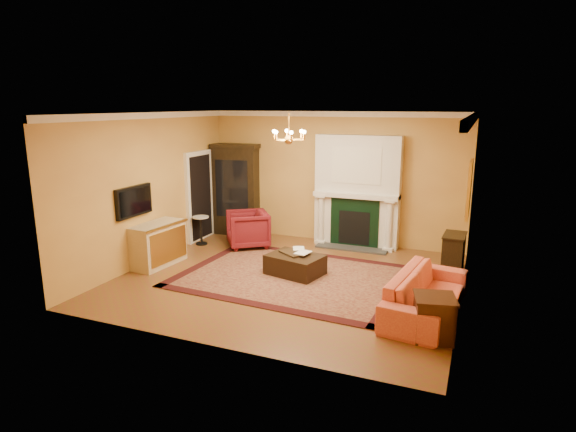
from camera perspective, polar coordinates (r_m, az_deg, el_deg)
The scene contains 26 objects.
floor at distance 9.00m, azimuth 0.10°, elevation -7.46°, with size 6.00×5.50×0.02m, color brown.
ceiling at distance 8.43m, azimuth 0.11°, elevation 12.13°, with size 6.00×5.50×0.02m, color silver.
wall_back at distance 11.16m, azimuth 5.46°, elevation 4.53°, with size 6.00×0.02×3.00m, color gold.
wall_front at distance 6.19m, azimuth -9.57°, elevation -2.59°, with size 6.00×0.02×3.00m, color gold.
wall_left at distance 10.10m, azimuth -15.96°, elevation 3.18°, with size 0.02×5.50×3.00m, color gold.
wall_right at distance 7.98m, azimuth 20.55°, elevation 0.30°, with size 0.02×5.50×3.00m, color gold.
fireplace at distance 10.87m, azimuth 8.17°, elevation 2.60°, with size 1.90×0.70×2.50m.
crown_molding at distance 9.32m, azimuth 2.37°, elevation 11.79°, with size 6.00×5.50×0.12m.
doorway at distance 11.51m, azimuth -10.41°, elevation 2.34°, with size 0.08×1.05×2.10m.
tv_panel at distance 9.62m, azimuth -17.79°, elevation 1.68°, with size 0.09×0.95×0.58m.
gilt_mirror at distance 9.33m, azimuth 20.68°, elevation 2.99°, with size 0.06×0.76×1.05m.
chandelier at distance 8.44m, azimuth 0.11°, elevation 9.41°, with size 0.63×0.55×0.53m.
oriental_rug at distance 9.08m, azimuth 0.54°, elevation -7.16°, with size 4.07×3.05×0.02m, color #400D0E.
china_cabinet at distance 11.89m, azimuth -6.11°, elevation 2.92°, with size 1.06×0.48×2.12m, color black.
wingback_armchair at distance 10.85m, azimuth -4.80°, elevation -1.37°, with size 0.87×0.82×0.90m, color maroon.
pedestal_table at distance 11.18m, azimuth -10.27°, elevation -1.44°, with size 0.37×0.37×0.66m.
commode at distance 9.96m, azimuth -15.21°, elevation -3.24°, with size 0.54×1.15×0.86m, color beige.
coral_sofa at distance 7.72m, azimuth 16.13°, elevation -8.10°, with size 2.20×0.64×0.86m, color #DF7246.
end_table at distance 7.01m, azimuth 16.89°, elevation -11.58°, with size 0.50×0.50×0.59m, color #35190E.
console_table at distance 9.76m, azimuth 19.00°, elevation -4.26°, with size 0.37×0.65×0.72m, color black.
leather_ottoman at distance 9.13m, azimuth 0.85°, elevation -5.76°, with size 0.99×0.72×0.37m, color black.
ottoman_tray at distance 9.16m, azimuth 0.72°, elevation -4.36°, with size 0.49×0.38×0.03m, color black.
book_a at distance 9.25m, azimuth 0.60°, elevation -3.13°, with size 0.22×0.03×0.29m, color gray.
book_b at distance 9.07m, azimuth 1.15°, elevation -3.37°, with size 0.24×0.02×0.32m, color gray.
topiary_left at distance 10.98m, azimuth 4.45°, elevation 4.22°, with size 0.16×0.16×0.42m.
topiary_right at distance 10.63m, azimuth 11.94°, elevation 3.85°, with size 0.18×0.18×0.48m.
Camera 1 is at (3.17, -7.81, 3.16)m, focal length 30.00 mm.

